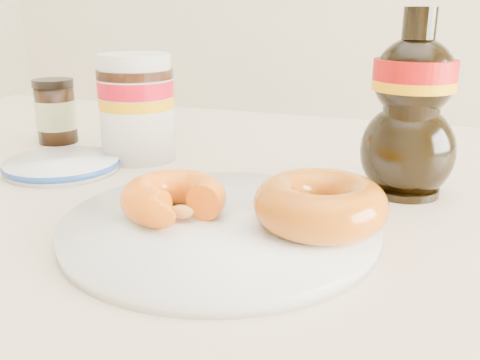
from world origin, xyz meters
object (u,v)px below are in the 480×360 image
(dining_table, at_px, (211,256))
(dark_jar, at_px, (56,112))
(plate, at_px, (220,225))
(donut_bitten, at_px, (174,198))
(donut_whole, at_px, (320,204))
(syrup_bottle, at_px, (412,105))
(blue_rim_saucer, at_px, (62,164))
(nutella_jar, at_px, (137,103))

(dining_table, height_order, dark_jar, dark_jar)
(plate, distance_m, dark_jar, 0.43)
(donut_bitten, distance_m, donut_whole, 0.13)
(syrup_bottle, relative_size, blue_rim_saucer, 1.37)
(donut_bitten, height_order, syrup_bottle, syrup_bottle)
(plate, relative_size, dark_jar, 3.01)
(donut_bitten, bearing_deg, plate, 11.10)
(blue_rim_saucer, bearing_deg, plate, -22.43)
(dining_table, distance_m, plate, 0.15)
(nutella_jar, distance_m, blue_rim_saucer, 0.12)
(nutella_jar, relative_size, blue_rim_saucer, 0.97)
(plate, relative_size, donut_whole, 2.47)
(blue_rim_saucer, bearing_deg, dark_jar, 130.72)
(donut_bitten, bearing_deg, dining_table, 99.89)
(dining_table, xyz_separation_m, donut_whole, (0.15, -0.10, 0.12))
(donut_bitten, height_order, nutella_jar, nutella_jar)
(dark_jar, bearing_deg, nutella_jar, -12.13)
(plate, xyz_separation_m, syrup_bottle, (0.14, 0.17, 0.09))
(syrup_bottle, height_order, blue_rim_saucer, syrup_bottle)
(dining_table, bearing_deg, donut_bitten, -81.49)
(dark_jar, bearing_deg, syrup_bottle, -5.93)
(plate, bearing_deg, donut_whole, 9.58)
(donut_whole, distance_m, blue_rim_saucer, 0.36)
(nutella_jar, distance_m, syrup_bottle, 0.34)
(plate, bearing_deg, donut_bitten, -170.28)
(dining_table, height_order, donut_whole, donut_whole)
(dining_table, bearing_deg, syrup_bottle, 17.08)
(donut_whole, distance_m, nutella_jar, 0.34)
(nutella_jar, bearing_deg, donut_whole, -31.57)
(plate, xyz_separation_m, dark_jar, (-0.36, 0.23, 0.04))
(donut_whole, distance_m, syrup_bottle, 0.18)
(blue_rim_saucer, bearing_deg, donut_bitten, -27.72)
(dining_table, distance_m, donut_bitten, 0.16)
(donut_bitten, distance_m, blue_rim_saucer, 0.25)
(nutella_jar, xyz_separation_m, syrup_bottle, (0.34, -0.02, 0.02))
(donut_bitten, distance_m, syrup_bottle, 0.27)
(dark_jar, bearing_deg, blue_rim_saucer, -49.28)
(nutella_jar, bearing_deg, dark_jar, 167.87)
(nutella_jar, height_order, blue_rim_saucer, nutella_jar)
(plate, xyz_separation_m, blue_rim_saucer, (-0.26, 0.11, 0.00))
(dining_table, relative_size, nutella_jar, 10.15)
(donut_whole, relative_size, nutella_jar, 0.83)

